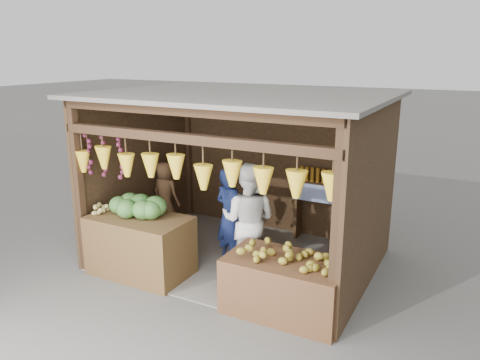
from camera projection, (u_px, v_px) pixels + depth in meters
name	position (u px, v px, depth m)	size (l,w,h in m)	color
ground	(241.00, 259.00, 7.56)	(80.00, 80.00, 0.00)	#514F49
stall_structure	(238.00, 159.00, 7.10)	(4.30, 3.30, 2.66)	slate
back_shelf	(331.00, 196.00, 7.95)	(1.25, 0.32, 1.32)	#382314
counter_left	(140.00, 245.00, 6.96)	(1.48, 0.85, 0.90)	#473217
counter_right	(285.00, 286.00, 5.93)	(1.50, 0.85, 0.73)	#53301B
stool	(167.00, 232.00, 8.29)	(0.34, 0.34, 0.32)	black
man_standing	(230.00, 217.00, 7.20)	(0.57, 0.38, 1.57)	#121C45
woman_standing	(249.00, 220.00, 6.81)	(0.84, 0.65, 1.73)	white
vendor_seated	(165.00, 193.00, 8.10)	(0.54, 0.35, 1.11)	brown
melon_pile	(137.00, 205.00, 6.87)	(1.00, 0.50, 0.32)	#1B5115
tanfruit_pile	(100.00, 208.00, 7.04)	(0.34, 0.40, 0.13)	tan
mango_pile	(293.00, 253.00, 5.75)	(1.40, 0.64, 0.22)	#AF6717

